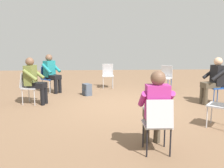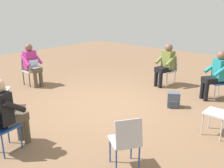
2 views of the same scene
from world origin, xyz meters
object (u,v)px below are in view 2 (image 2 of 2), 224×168
at_px(chair_southwest, 126,140).
at_px(person_with_laptop, 32,63).
at_px(chair_southeast, 221,80).
at_px(chair_south, 221,111).
at_px(backpack_near_laptop_user, 173,101).
at_px(chair_east, 169,69).
at_px(chair_north, 29,68).
at_px(person_in_olive, 166,63).
at_px(person_in_teal, 216,73).
at_px(person_in_black, 7,110).

relative_size(chair_southwest, person_with_laptop, 0.69).
bearing_deg(chair_southeast, chair_southwest, 126.73).
relative_size(chair_south, backpack_near_laptop_user, 2.36).
bearing_deg(person_with_laptop, chair_east, 133.10).
height_order(chair_southeast, chair_north, same).
distance_m(chair_southwest, chair_north, 4.93).
distance_m(chair_southwest, chair_east, 4.39).
relative_size(chair_southeast, person_in_olive, 0.69).
xyz_separation_m(chair_south, person_with_laptop, (-0.54, 5.24, 0.20)).
bearing_deg(person_in_olive, chair_south, 151.89).
bearing_deg(chair_southeast, chair_east, 29.47).
relative_size(chair_southwest, backpack_near_laptop_user, 2.36).
bearing_deg(chair_southwest, chair_east, 54.68).
bearing_deg(chair_southeast, person_with_laptop, 65.74).
xyz_separation_m(chair_southeast, backpack_near_laptop_user, (-1.29, 0.61, -0.34)).
relative_size(chair_southwest, person_in_teal, 0.69).
distance_m(chair_southwest, chair_south, 2.03).
relative_size(person_with_laptop, person_in_olive, 1.00).
bearing_deg(chair_southwest, backpack_near_laptop_user, 46.88).
xyz_separation_m(chair_southeast, person_in_teal, (-0.13, 0.10, 0.20)).
bearing_deg(chair_north, chair_south, 96.53).
distance_m(chair_southeast, backpack_near_laptop_user, 1.47).
height_order(chair_east, person_in_teal, person_in_teal).
height_order(chair_southwest, person_in_black, person_in_black).
relative_size(person_in_teal, person_in_black, 1.00).
relative_size(chair_southeast, backpack_near_laptop_user, 2.36).
xyz_separation_m(chair_southwest, person_in_teal, (3.77, 0.09, 0.20)).
bearing_deg(person_in_teal, chair_north, 64.07).
height_order(chair_east, person_in_olive, person_in_olive).
distance_m(person_with_laptop, backpack_near_laptop_user, 4.18).
bearing_deg(chair_east, chair_southwest, 124.40).
bearing_deg(chair_southwest, chair_north, 107.60).
height_order(chair_east, backpack_near_laptop_user, chair_east).
bearing_deg(chair_southeast, chair_north, 64.85).
bearing_deg(person_in_olive, person_in_teal, -173.07).
bearing_deg(chair_north, person_in_black, 54.14).
xyz_separation_m(chair_east, chair_north, (-2.72, 3.18, 0.00)).
relative_size(person_in_black, backpack_near_laptop_user, 3.44).
bearing_deg(chair_southwest, chair_southeast, 33.68).
relative_size(chair_southeast, person_with_laptop, 0.69).
height_order(person_in_black, person_in_olive, same).
bearing_deg(chair_east, chair_south, 149.19).
distance_m(chair_south, backpack_near_laptop_user, 1.49).
xyz_separation_m(chair_southeast, chair_south, (-1.98, -0.66, 0.00)).
distance_m(chair_south, person_with_laptop, 5.27).
relative_size(chair_southeast, person_in_teal, 0.69).
distance_m(person_in_teal, person_in_black, 4.88).
bearing_deg(person_in_teal, chair_east, 23.96).
xyz_separation_m(person_with_laptop, person_in_teal, (2.39, -4.48, 0.00)).
height_order(chair_southwest, person_with_laptop, person_with_laptop).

